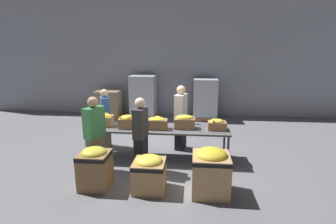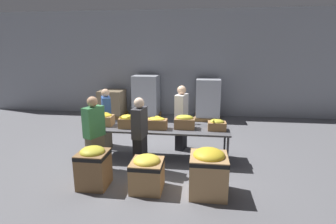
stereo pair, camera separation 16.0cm
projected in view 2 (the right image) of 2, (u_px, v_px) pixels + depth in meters
The scene contains 18 objects.
ground_plane at pixel (158, 158), 6.30m from camera, with size 30.00×30.00×0.00m, color slate.
wall_back at pixel (176, 64), 10.12m from camera, with size 16.00×0.08×4.00m.
sorting_table at pixel (158, 129), 6.13m from camera, with size 3.28×0.85×0.77m.
banana_box_0 at pixel (103, 119), 6.29m from camera, with size 0.47×0.33×0.32m.
banana_box_1 at pixel (128, 121), 6.08m from camera, with size 0.40×0.34×0.31m.
banana_box_2 at pixel (157, 123), 5.99m from camera, with size 0.48×0.27×0.30m.
banana_box_3 at pixel (185, 122), 6.02m from camera, with size 0.46×0.30×0.32m.
banana_box_4 at pixel (217, 125), 5.90m from camera, with size 0.40×0.29×0.27m.
volunteer_0 at pixel (107, 118), 6.89m from camera, with size 0.37×0.47×1.56m.
volunteer_1 at pixel (140, 135), 5.49m from camera, with size 0.27×0.45×1.60m.
volunteer_2 at pixel (181, 118), 6.71m from camera, with size 0.33×0.49×1.67m.
volunteer_3 at pixel (95, 135), 5.49m from camera, with size 0.38×0.49×1.62m.
donation_bin_0 at pixel (93, 166), 4.92m from camera, with size 0.54×0.54×0.79m.
donation_bin_1 at pixel (147, 172), 4.81m from camera, with size 0.58×0.58×0.68m.
donation_bin_2 at pixel (208, 170), 4.65m from camera, with size 0.66×0.66×0.86m.
pallet_stack_0 at pixel (146, 97), 9.93m from camera, with size 1.00×1.00×1.61m.
pallet_stack_1 at pixel (208, 100), 9.69m from camera, with size 0.94×0.94×1.50m.
pallet_stack_2 at pixel (112, 104), 10.11m from camera, with size 0.97×0.97×1.03m.
Camera 2 is at (0.97, -5.79, 2.55)m, focal length 28.00 mm.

